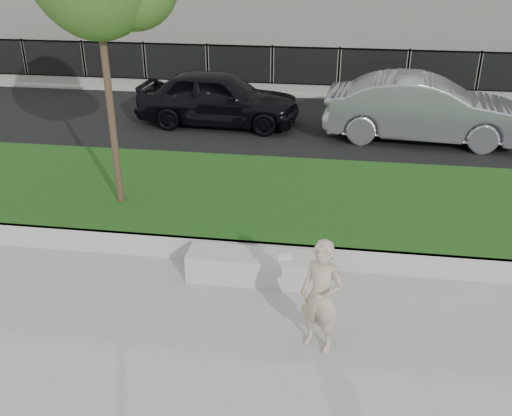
% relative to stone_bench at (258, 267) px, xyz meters
% --- Properties ---
extents(ground, '(90.00, 90.00, 0.00)m').
position_rel_stone_bench_xyz_m(ground, '(-0.58, -0.57, -0.23)').
color(ground, gray).
rests_on(ground, ground).
extents(grass_bank, '(34.00, 4.00, 0.40)m').
position_rel_stone_bench_xyz_m(grass_bank, '(-0.58, 2.43, -0.03)').
color(grass_bank, black).
rests_on(grass_bank, ground).
extents(grass_kerb, '(34.00, 0.08, 0.40)m').
position_rel_stone_bench_xyz_m(grass_kerb, '(-0.58, 0.47, -0.03)').
color(grass_kerb, '#ACAAA1').
rests_on(grass_kerb, ground).
extents(street, '(34.00, 7.00, 0.04)m').
position_rel_stone_bench_xyz_m(street, '(-0.58, 7.93, -0.21)').
color(street, black).
rests_on(street, ground).
extents(far_pavement, '(34.00, 3.00, 0.12)m').
position_rel_stone_bench_xyz_m(far_pavement, '(-0.58, 12.43, -0.17)').
color(far_pavement, gray).
rests_on(far_pavement, ground).
extents(iron_fence, '(32.00, 0.30, 1.50)m').
position_rel_stone_bench_xyz_m(iron_fence, '(-0.58, 11.43, 0.32)').
color(iron_fence, slate).
rests_on(iron_fence, far_pavement).
extents(stone_bench, '(2.21, 0.55, 0.45)m').
position_rel_stone_bench_xyz_m(stone_bench, '(0.00, 0.00, 0.00)').
color(stone_bench, '#ACAAA1').
rests_on(stone_bench, ground).
extents(man, '(0.67, 0.58, 1.56)m').
position_rel_stone_bench_xyz_m(man, '(1.02, -1.48, 0.55)').
color(man, tan).
rests_on(man, ground).
extents(book, '(0.27, 0.24, 0.03)m').
position_rel_stone_bench_xyz_m(book, '(0.41, -0.02, 0.24)').
color(book, silver).
rests_on(book, stone_bench).
extents(car_dark, '(4.56, 2.01, 1.53)m').
position_rel_stone_bench_xyz_m(car_dark, '(-2.24, 7.71, 0.58)').
color(car_dark, black).
rests_on(car_dark, street).
extents(car_silver, '(5.11, 2.11, 1.64)m').
position_rel_stone_bench_xyz_m(car_silver, '(3.25, 7.19, 0.64)').
color(car_silver, gray).
rests_on(car_silver, street).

